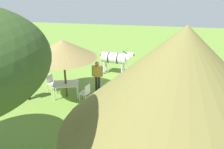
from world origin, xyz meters
TOP-DOWN VIEW (x-y plane):
  - ground_plane at (0.00, 0.00)m, footprint 36.00×36.00m
  - thatched_hut at (-1.44, 6.39)m, footprint 6.03×6.03m
  - shade_umbrella at (3.44, 1.44)m, footprint 3.30×3.30m
  - patio_dining_table at (3.44, 1.44)m, footprint 1.46×1.16m
  - patio_chair_near_hut at (2.31, 1.75)m, footprint 0.52×0.54m
  - patio_chair_east_end at (4.50, 0.92)m, footprint 0.57×0.58m
  - guest_beside_umbrella at (5.28, 2.08)m, footprint 0.60×0.30m
  - guest_behind_table at (1.99, 0.52)m, footprint 0.60×0.23m
  - standing_watcher at (-1.24, -1.75)m, footprint 0.37×0.55m
  - striped_lounge_chair at (-2.32, 1.31)m, footprint 0.83×0.97m
  - zebra_nearest_camera at (0.20, 1.37)m, footprint 0.82×2.27m
  - zebra_by_umbrella at (1.45, -2.01)m, footprint 2.21×0.88m

SIDE VIEW (x-z plane):
  - ground_plane at x=0.00m, z-range 0.00..0.00m
  - striped_lounge_chair at x=-2.32m, z-range -0.04..0.54m
  - patio_chair_near_hut at x=2.31m, z-range 0.07..0.97m
  - patio_chair_east_end at x=4.50m, z-range 0.07..0.97m
  - patio_dining_table at x=3.44m, z-range 0.28..1.02m
  - standing_watcher at x=-1.24m, z-range 0.17..1.81m
  - guest_behind_table at x=1.99m, z-range 0.17..1.86m
  - guest_beside_umbrella at x=5.28m, z-range 0.17..1.88m
  - zebra_by_umbrella at x=1.45m, z-range 0.24..1.81m
  - zebra_nearest_camera at x=0.20m, z-range 0.25..1.82m
  - shade_umbrella at x=3.44m, z-range 1.06..4.08m
  - thatched_hut at x=-1.44m, z-range 0.28..5.11m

